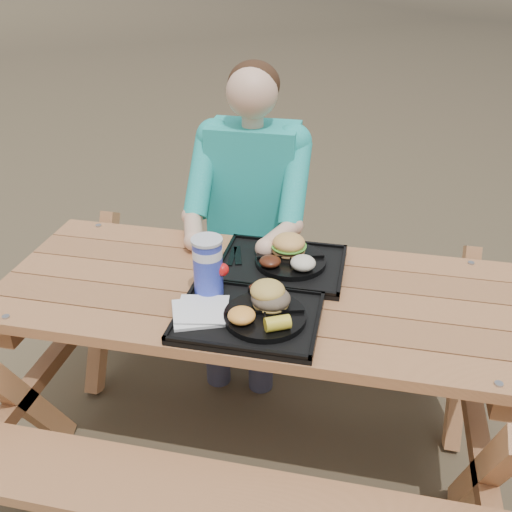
# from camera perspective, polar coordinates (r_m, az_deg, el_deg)

# --- Properties ---
(ground) EXTENTS (60.00, 60.00, 0.00)m
(ground) POSITION_cam_1_polar(r_m,az_deg,el_deg) (2.47, -0.00, -18.05)
(ground) COLOR #999999
(ground) RESTS_ON ground
(picnic_table) EXTENTS (1.80, 1.49, 0.75)m
(picnic_table) POSITION_cam_1_polar(r_m,az_deg,el_deg) (2.21, -0.00, -11.48)
(picnic_table) COLOR #999999
(picnic_table) RESTS_ON ground
(tray_near) EXTENTS (0.45, 0.35, 0.02)m
(tray_near) POSITION_cam_1_polar(r_m,az_deg,el_deg) (1.82, -0.78, -6.25)
(tray_near) COLOR black
(tray_near) RESTS_ON picnic_table
(tray_far) EXTENTS (0.45, 0.35, 0.02)m
(tray_far) POSITION_cam_1_polar(r_m,az_deg,el_deg) (2.09, 2.60, -1.01)
(tray_far) COLOR black
(tray_far) RESTS_ON picnic_table
(plate_near) EXTENTS (0.26, 0.26, 0.02)m
(plate_near) POSITION_cam_1_polar(r_m,az_deg,el_deg) (1.79, 0.90, -6.04)
(plate_near) COLOR black
(plate_near) RESTS_ON tray_near
(plate_far) EXTENTS (0.26, 0.26, 0.02)m
(plate_far) POSITION_cam_1_polar(r_m,az_deg,el_deg) (2.09, 3.47, -0.49)
(plate_far) COLOR black
(plate_far) RESTS_ON tray_far
(napkin_stack) EXTENTS (0.21, 0.21, 0.02)m
(napkin_stack) POSITION_cam_1_polar(r_m,az_deg,el_deg) (1.82, -5.75, -5.58)
(napkin_stack) COLOR silver
(napkin_stack) RESTS_ON tray_near
(soda_cup) EXTENTS (0.10, 0.10, 0.20)m
(soda_cup) POSITION_cam_1_polar(r_m,az_deg,el_deg) (1.87, -4.82, -1.20)
(soda_cup) COLOR #1728AE
(soda_cup) RESTS_ON tray_near
(condiment_bbq) EXTENTS (0.05, 0.05, 0.03)m
(condiment_bbq) POSITION_cam_1_polar(r_m,az_deg,el_deg) (1.90, -0.02, -3.52)
(condiment_bbq) COLOR #320C05
(condiment_bbq) RESTS_ON tray_near
(condiment_mustard) EXTENTS (0.05, 0.05, 0.03)m
(condiment_mustard) POSITION_cam_1_polar(r_m,az_deg,el_deg) (1.90, 1.62, -3.66)
(condiment_mustard) COLOR gold
(condiment_mustard) RESTS_ON tray_near
(sandwich) EXTENTS (0.12, 0.12, 0.12)m
(sandwich) POSITION_cam_1_polar(r_m,az_deg,el_deg) (1.79, 1.50, -3.29)
(sandwich) COLOR gold
(sandwich) RESTS_ON plate_near
(mac_cheese) EXTENTS (0.09, 0.09, 0.04)m
(mac_cheese) POSITION_cam_1_polar(r_m,az_deg,el_deg) (1.74, -1.45, -5.96)
(mac_cheese) COLOR #FFAC43
(mac_cheese) RESTS_ON plate_near
(corn_cob) EXTENTS (0.10, 0.10, 0.04)m
(corn_cob) POSITION_cam_1_polar(r_m,az_deg,el_deg) (1.71, 2.17, -6.73)
(corn_cob) COLOR yellow
(corn_cob) RESTS_ON plate_near
(cutlery_far) EXTENTS (0.06, 0.14, 0.01)m
(cutlery_far) POSITION_cam_1_polar(r_m,az_deg,el_deg) (2.14, -1.84, 0.06)
(cutlery_far) COLOR black
(cutlery_far) RESTS_ON tray_far
(burger) EXTENTS (0.12, 0.12, 0.11)m
(burger) POSITION_cam_1_polar(r_m,az_deg,el_deg) (2.10, 3.33, 1.71)
(burger) COLOR #E6A151
(burger) RESTS_ON plate_far
(baked_beans) EXTENTS (0.08, 0.08, 0.04)m
(baked_beans) POSITION_cam_1_polar(r_m,az_deg,el_deg) (2.03, 1.42, -0.53)
(baked_beans) COLOR #461C0E
(baked_beans) RESTS_ON plate_far
(potato_salad) EXTENTS (0.09, 0.09, 0.05)m
(potato_salad) POSITION_cam_1_polar(r_m,az_deg,el_deg) (2.01, 4.72, -0.70)
(potato_salad) COLOR beige
(potato_salad) RESTS_ON plate_far
(diner) EXTENTS (0.48, 0.84, 1.28)m
(diner) POSITION_cam_1_polar(r_m,az_deg,el_deg) (2.60, -0.30, 2.46)
(diner) COLOR #17A79A
(diner) RESTS_ON ground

